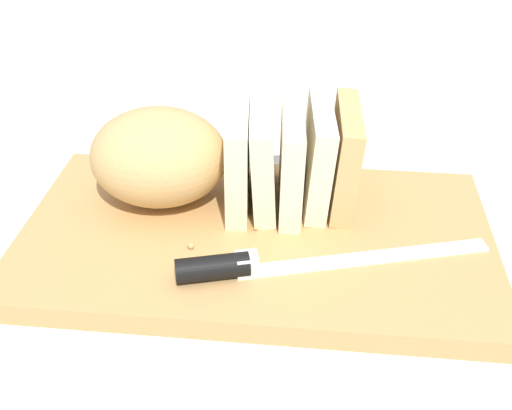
% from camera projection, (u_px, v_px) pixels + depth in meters
% --- Properties ---
extents(ground_plane, '(3.00, 3.00, 0.00)m').
position_uv_depth(ground_plane, '(256.00, 248.00, 0.63)').
color(ground_plane, beige).
extents(cutting_board, '(0.47, 0.27, 0.02)m').
position_uv_depth(cutting_board, '(256.00, 239.00, 0.62)').
color(cutting_board, tan).
rests_on(cutting_board, ground_plane).
extents(bread_loaf, '(0.28, 0.14, 0.10)m').
position_uv_depth(bread_loaf, '(216.00, 157.00, 0.63)').
color(bread_loaf, tan).
rests_on(bread_loaf, cutting_board).
extents(bread_knife, '(0.29, 0.11, 0.02)m').
position_uv_depth(bread_knife, '(254.00, 265.00, 0.55)').
color(bread_knife, silver).
rests_on(bread_knife, cutting_board).
extents(crumb_near_knife, '(0.01, 0.01, 0.01)m').
position_uv_depth(crumb_near_knife, '(191.00, 246.00, 0.59)').
color(crumb_near_knife, tan).
rests_on(crumb_near_knife, cutting_board).
extents(crumb_near_loaf, '(0.00, 0.00, 0.00)m').
position_uv_depth(crumb_near_loaf, '(260.00, 230.00, 0.61)').
color(crumb_near_loaf, tan).
rests_on(crumb_near_loaf, cutting_board).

